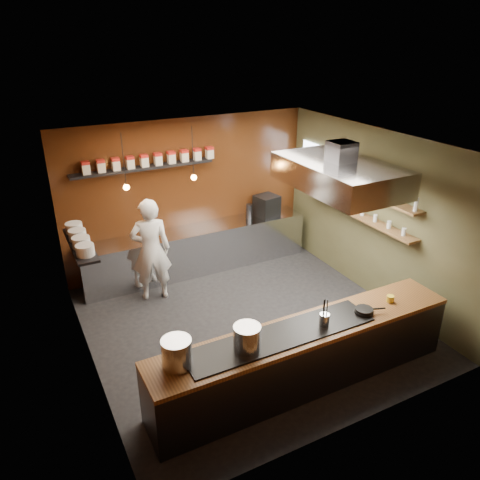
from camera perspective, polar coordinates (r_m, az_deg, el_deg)
floor at (r=7.92m, az=1.08°, el=-10.17°), size 5.00×5.00×0.00m
back_wall at (r=9.29m, az=-6.23°, el=5.48°), size 5.00×0.00×5.00m
left_wall at (r=6.49m, az=-18.68°, el=-4.53°), size 0.00×5.00×5.00m
right_wall at (r=8.57m, az=16.06°, el=2.97°), size 0.00×5.00×5.00m
ceiling at (r=6.69m, az=1.29°, el=11.47°), size 5.00×5.00×0.00m
window_pane at (r=9.64m, az=9.30°, el=8.50°), size 0.00×1.00×1.00m
prep_counter at (r=9.40m, az=-5.20°, el=-1.15°), size 4.60×0.65×0.90m
pass_counter at (r=6.56m, az=7.94°, el=-13.81°), size 4.40×0.72×0.94m
tin_shelf at (r=8.69m, az=-11.67°, el=8.61°), size 2.60×0.26×0.04m
plate_shelf at (r=7.38m, az=-18.90°, el=-0.52°), size 0.30×1.40×0.04m
bottle_shelf_upper at (r=8.53m, az=14.24°, el=6.09°), size 0.26×2.80×0.04m
bottle_shelf_lower at (r=8.69m, az=13.92°, el=3.16°), size 0.26×2.80×0.04m
extractor_hood at (r=7.20m, az=12.01°, el=7.83°), size 1.20×2.00×0.72m
pendant_left at (r=7.97m, az=-13.72°, el=6.61°), size 0.10×0.10×0.95m
pendant_right at (r=8.31m, az=-5.67°, el=7.93°), size 0.10×0.10×0.95m
storage_tins at (r=8.69m, az=-10.79°, el=9.59°), size 2.43×0.13×0.22m
plate_stacks at (r=7.34m, az=-19.01°, el=0.19°), size 0.26×1.16×0.16m
bottles at (r=8.49m, az=14.34°, el=6.99°), size 0.06×2.66×0.24m
wine_glasses at (r=8.66m, az=13.98°, el=3.68°), size 0.07×2.37×0.13m
stockpot_large at (r=5.56m, az=-7.72°, el=-13.44°), size 0.39×0.39×0.34m
stockpot_small at (r=5.76m, az=0.87°, el=-11.82°), size 0.43×0.43×0.32m
utensil_crock at (r=6.30m, az=10.24°, el=-9.54°), size 0.14×0.14×0.17m
frying_pan at (r=6.69m, az=14.93°, el=-8.32°), size 0.42×0.26×0.07m
butter_jar at (r=7.08m, az=17.84°, el=-6.82°), size 0.12×0.12×0.09m
espresso_machine at (r=9.77m, az=3.28°, el=4.18°), size 0.51×0.49×0.44m
chef at (r=8.33m, az=-10.81°, el=-1.23°), size 0.77×0.59×1.90m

